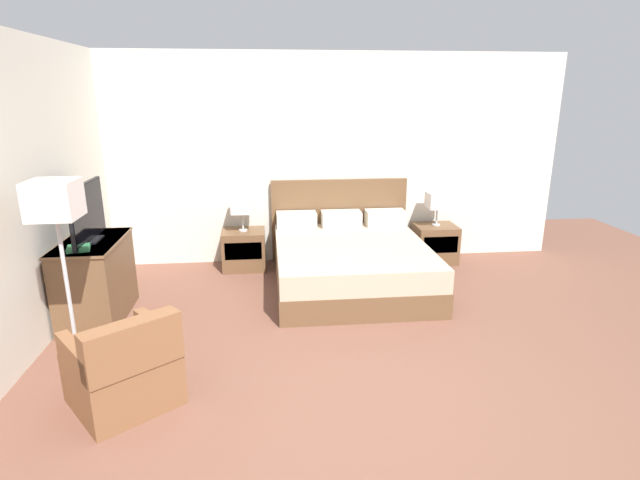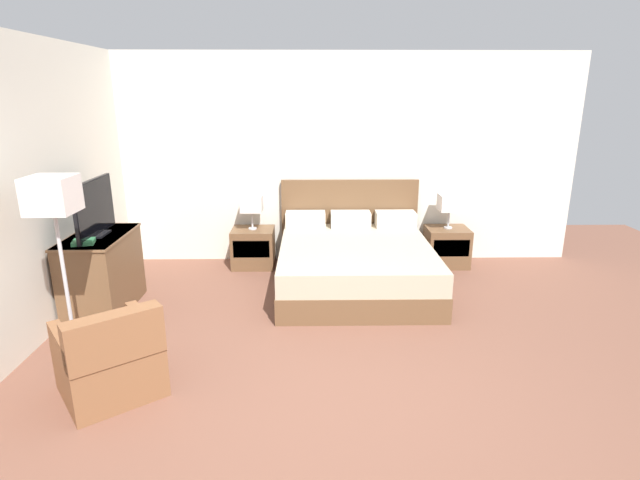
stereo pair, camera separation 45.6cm
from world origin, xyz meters
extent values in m
plane|color=brown|center=(0.00, 0.00, 0.00)|extent=(10.70, 10.70, 0.00)
cube|color=silver|center=(0.00, 3.60, 1.39)|extent=(6.71, 0.06, 2.78)
cube|color=silver|center=(-2.78, 1.48, 1.39)|extent=(0.06, 5.37, 2.78)
cube|color=brown|center=(0.30, 2.46, 0.14)|extent=(1.78, 2.04, 0.28)
cube|color=tan|center=(0.30, 2.46, 0.41)|extent=(1.77, 2.02, 0.26)
cube|color=brown|center=(0.30, 3.50, 0.57)|extent=(1.86, 0.05, 1.13)
cube|color=beige|center=(-0.30, 3.31, 0.64)|extent=(0.52, 0.28, 0.20)
cube|color=beige|center=(0.30, 3.31, 0.64)|extent=(0.52, 0.28, 0.20)
cube|color=beige|center=(0.90, 3.31, 0.64)|extent=(0.52, 0.28, 0.20)
cube|color=brown|center=(-1.01, 3.27, 0.26)|extent=(0.55, 0.48, 0.52)
cube|color=#473120|center=(-1.01, 3.04, 0.31)|extent=(0.47, 0.01, 0.23)
cube|color=brown|center=(1.60, 3.27, 0.26)|extent=(0.55, 0.48, 0.52)
cube|color=#473120|center=(1.60, 3.04, 0.31)|extent=(0.47, 0.01, 0.23)
cylinder|color=#B7B7BC|center=(-1.01, 3.27, 0.53)|extent=(0.11, 0.11, 0.02)
cylinder|color=#B7B7BC|center=(-1.01, 3.27, 0.65)|extent=(0.02, 0.02, 0.23)
cube|color=silver|center=(-1.01, 3.27, 0.87)|extent=(0.28, 0.28, 0.21)
cylinder|color=#B7B7BC|center=(1.60, 3.27, 0.53)|extent=(0.11, 0.11, 0.02)
cylinder|color=#B7B7BC|center=(1.60, 3.27, 0.65)|extent=(0.02, 0.02, 0.23)
cube|color=silver|center=(1.60, 3.27, 0.87)|extent=(0.28, 0.28, 0.21)
cube|color=brown|center=(-2.45, 1.89, 0.42)|extent=(0.54, 1.00, 0.83)
cube|color=brown|center=(-2.45, 1.89, 0.82)|extent=(0.56, 1.03, 0.02)
cube|color=black|center=(-2.45, 1.90, 0.84)|extent=(0.18, 0.27, 0.02)
cube|color=black|center=(-2.45, 1.90, 1.13)|extent=(0.04, 0.88, 0.57)
cube|color=black|center=(-2.43, 1.90, 1.13)|extent=(0.01, 0.85, 0.55)
cube|color=#2D7042|center=(-2.46, 1.59, 0.85)|extent=(0.24, 0.23, 0.04)
cube|color=brown|center=(-1.79, 0.32, 0.20)|extent=(0.95, 0.95, 0.40)
cube|color=brown|center=(-1.63, 0.11, 0.58)|extent=(0.64, 0.54, 0.36)
cube|color=brown|center=(-2.03, 0.15, 0.49)|extent=(0.45, 0.55, 0.18)
cube|color=brown|center=(-1.56, 0.50, 0.49)|extent=(0.45, 0.55, 0.18)
cylinder|color=#B7B7BC|center=(-2.30, 0.83, 0.01)|extent=(0.28, 0.28, 0.02)
cylinder|color=#B7B7BC|center=(-2.30, 0.83, 0.68)|extent=(0.03, 0.03, 1.30)
cube|color=silver|center=(-2.30, 0.83, 1.48)|extent=(0.35, 0.35, 0.30)
camera|label=1|loc=(-0.67, -3.11, 2.27)|focal=28.00mm
camera|label=2|loc=(-0.21, -3.13, 2.27)|focal=28.00mm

